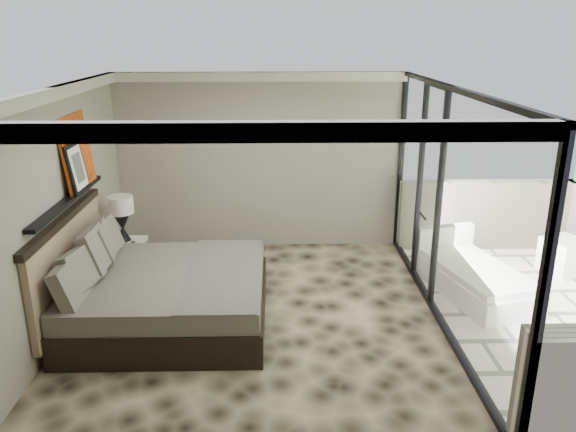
{
  "coord_description": "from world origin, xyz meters",
  "views": [
    {
      "loc": [
        0.25,
        -6.24,
        3.38
      ],
      "look_at": [
        0.4,
        0.4,
        1.19
      ],
      "focal_mm": 35.0,
      "sensor_mm": 36.0,
      "label": 1
    }
  ],
  "objects_px": {
    "bed": "(161,293)",
    "table_lamp": "(121,213)",
    "lounger": "(473,277)",
    "ottoman": "(563,256)",
    "nightstand": "(127,258)"
  },
  "relations": [
    {
      "from": "bed",
      "to": "table_lamp",
      "type": "relative_size",
      "value": 3.56
    },
    {
      "from": "bed",
      "to": "lounger",
      "type": "distance_m",
      "value": 4.13
    },
    {
      "from": "bed",
      "to": "ottoman",
      "type": "relative_size",
      "value": 4.55
    },
    {
      "from": "table_lamp",
      "to": "bed",
      "type": "bearing_deg",
      "value": -61.22
    },
    {
      "from": "nightstand",
      "to": "lounger",
      "type": "xyz_separation_m",
      "value": [
        4.82,
        -0.66,
        -0.05
      ]
    },
    {
      "from": "bed",
      "to": "lounger",
      "type": "height_order",
      "value": "bed"
    },
    {
      "from": "bed",
      "to": "table_lamp",
      "type": "xyz_separation_m",
      "value": [
        -0.79,
        1.44,
        0.56
      ]
    },
    {
      "from": "nightstand",
      "to": "lounger",
      "type": "height_order",
      "value": "lounger"
    },
    {
      "from": "bed",
      "to": "nightstand",
      "type": "height_order",
      "value": "bed"
    },
    {
      "from": "table_lamp",
      "to": "ottoman",
      "type": "relative_size",
      "value": 1.28
    },
    {
      "from": "bed",
      "to": "ottoman",
      "type": "height_order",
      "value": "bed"
    },
    {
      "from": "nightstand",
      "to": "lounger",
      "type": "bearing_deg",
      "value": -12.91
    },
    {
      "from": "nightstand",
      "to": "ottoman",
      "type": "height_order",
      "value": "nightstand"
    },
    {
      "from": "nightstand",
      "to": "table_lamp",
      "type": "xyz_separation_m",
      "value": [
        -0.04,
        0.06,
        0.68
      ]
    },
    {
      "from": "nightstand",
      "to": "table_lamp",
      "type": "bearing_deg",
      "value": 115.66
    }
  ]
}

